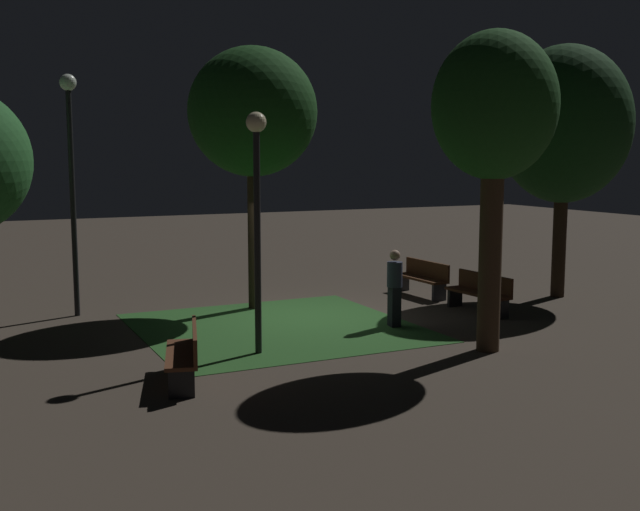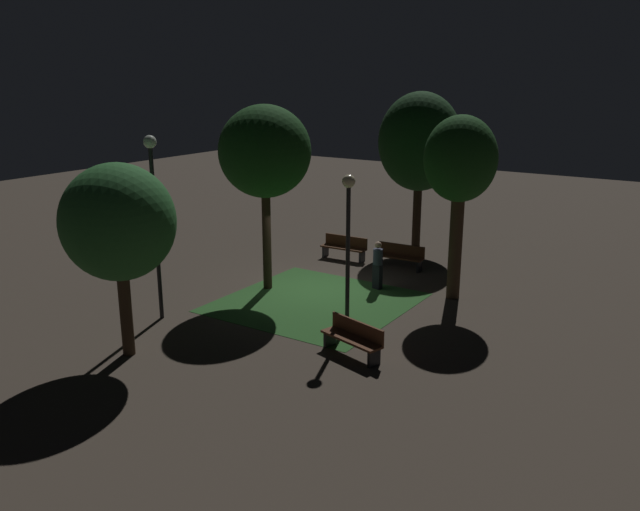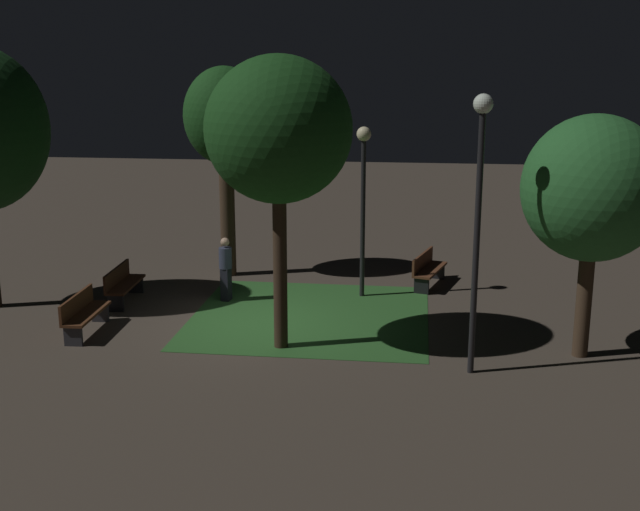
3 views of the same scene
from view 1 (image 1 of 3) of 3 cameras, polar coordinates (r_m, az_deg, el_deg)
The scene contains 11 objects.
ground_plane at distance 16.93m, azimuth -0.52°, elevation -4.60°, with size 60.00×60.00×0.00m, color #473D33.
grass_lawn at distance 15.92m, azimuth -3.27°, elevation -5.37°, with size 5.47×5.49×0.01m, color #2D6028.
bench_corner at distance 17.72m, azimuth 11.83°, elevation -2.63°, with size 1.82×0.57×0.88m.
bench_front_left at distance 19.61m, azimuth 7.66°, elevation -1.58°, with size 1.82×0.55×0.88m.
bench_near_trees at distance 12.22m, azimuth -9.93°, elevation -7.11°, with size 1.86×0.95×0.88m.
tree_lawn_side at distance 17.63m, azimuth -5.04°, elevation 10.51°, with size 2.93×2.93×5.98m.
tree_back_right at distance 13.99m, azimuth 12.87°, elevation 10.36°, with size 2.22×2.22×5.72m.
tree_near_wall at distance 19.98m, azimuth 17.72°, elevation 9.23°, with size 3.26×3.26×6.23m.
lamp_post_path_center at distance 17.56m, azimuth -18.06°, elevation 7.00°, with size 0.36×0.36×5.27m.
lamp_post_plaza_east at distance 13.48m, azimuth -4.73°, elevation 4.89°, with size 0.36×0.36×4.29m.
pedestrian at distance 15.90m, azimuth 5.58°, elevation -2.30°, with size 0.32×0.32×1.61m.
Camera 1 is at (-15.00, 7.02, 3.52)m, focal length 42.95 mm.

